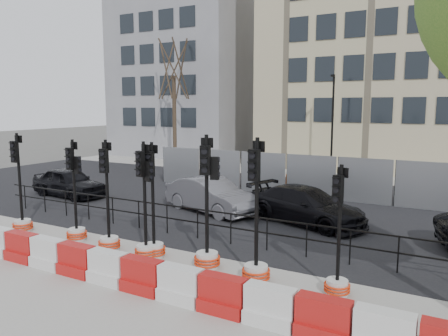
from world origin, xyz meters
The scene contains 22 objects.
ground centered at (0.00, 0.00, 0.00)m, with size 120.00×120.00×0.00m, color #51514C.
sidewalk_near centered at (0.00, -3.00, 0.01)m, with size 40.00×6.00×0.02m, color gray.
road centered at (0.00, 7.00, 0.01)m, with size 40.00×14.00×0.03m, color black.
sidewalk_far centered at (0.00, 16.00, 0.01)m, with size 40.00×4.00×0.02m, color gray.
building_grey centered at (-14.00, 21.99, 7.00)m, with size 11.00×9.06×14.00m.
building_cream centered at (2.00, 21.99, 9.00)m, with size 15.00×10.06×18.00m.
kerb_railing centered at (0.00, 1.20, 0.69)m, with size 18.00×0.04×1.00m.
heras_fencing centered at (-0.49, 9.71, 0.71)m, with size 14.33×1.72×2.00m.
lamp_post_far centered at (0.50, 14.98, 3.22)m, with size 0.12×0.56×6.00m.
tree_bare_far centered at (-11.00, 15.50, 6.65)m, with size 2.00×2.00×9.00m.
barrier_row centered at (0.00, -2.80, 0.37)m, with size 15.70×0.50×0.80m.
traffic_signal_a centered at (-5.66, -0.97, 0.69)m, with size 0.66×0.66×3.35m.
traffic_signal_b centered at (-3.28, -0.78, 0.77)m, with size 0.63×0.63×3.21m.
traffic_signal_c centered at (-1.71, -0.99, 0.68)m, with size 0.65×0.65×3.28m.
traffic_signal_d centered at (-0.28, -1.04, 0.78)m, with size 0.65×0.65×3.29m.
traffic_signal_e centered at (-0.18, -0.82, 0.67)m, with size 0.64×0.64×3.26m.
traffic_signal_f centered at (1.57, -0.81, 0.84)m, with size 0.69×0.69×3.52m.
traffic_signal_g centered at (3.06, -1.01, 0.73)m, with size 0.69×0.69×3.51m.
traffic_signal_h centered at (4.98, -0.80, 0.62)m, with size 0.59×0.59×2.98m.
car_a centered at (-8.78, 3.84, 0.68)m, with size 4.11×1.94×1.36m, color black.
car_b centered at (-1.44, 4.46, 0.70)m, with size 4.50×2.72×1.40m, color #56565C.
car_c centered at (2.42, 4.68, 0.66)m, with size 4.93×3.21×1.33m, color black.
Camera 1 is at (7.27, -10.21, 4.25)m, focal length 35.00 mm.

